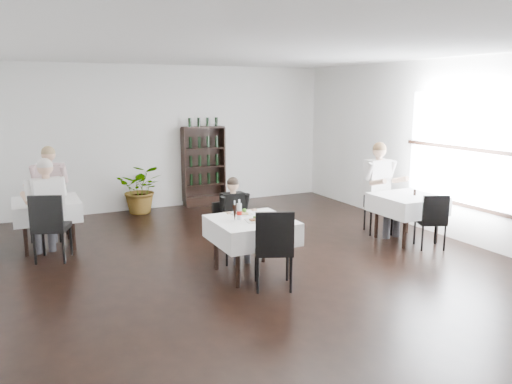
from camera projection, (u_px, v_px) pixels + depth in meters
room_shell at (272, 164)px, 6.66m from camera, size 9.00×9.00×9.00m
window_right at (460, 151)px, 8.15m from camera, size 0.06×2.30×1.85m
wine_shelf at (204, 167)px, 10.85m from camera, size 0.90×0.28×1.75m
main_table at (251, 230)px, 6.70m from camera, size 1.03×1.03×0.77m
left_table at (47, 209)px, 7.88m from camera, size 0.98×0.98×0.77m
right_table at (407, 204)px, 8.25m from camera, size 0.98×0.98×0.77m
potted_tree at (141, 189)px, 10.18m from camera, size 1.13×1.06×1.01m
main_chair_far at (228, 227)px, 7.32m from camera, size 0.45×0.45×0.86m
main_chair_near at (274, 244)px, 6.17m from camera, size 0.62×0.62×1.03m
left_chair_far at (49, 200)px, 8.42m from camera, size 0.66×0.66×1.14m
left_chair_near at (50, 223)px, 7.21m from camera, size 0.60×0.60×1.02m
right_chair_far at (377, 202)px, 8.79m from camera, size 0.56×0.56×0.94m
right_chair_near at (432, 218)px, 7.81m from camera, size 0.54×0.54×0.89m
diner_main at (235, 212)px, 7.29m from camera, size 0.46×0.46×1.23m
diner_left_far at (49, 185)px, 8.36m from camera, size 0.68×0.72×1.56m
diner_left_near at (46, 200)px, 7.33m from camera, size 0.62×0.65×1.51m
diner_right_far at (381, 181)px, 8.62m from camera, size 0.61×0.62×1.60m
plate_far at (242, 214)px, 6.91m from camera, size 0.28×0.28×0.08m
plate_near at (255, 220)px, 6.57m from camera, size 0.26×0.26×0.07m
pilsner_dark at (235, 213)px, 6.55m from camera, size 0.07×0.07×0.28m
pilsner_lager at (235, 212)px, 6.62m from camera, size 0.06×0.06×0.26m
coke_bottle at (239, 212)px, 6.63m from camera, size 0.07×0.07×0.28m
napkin_cutlery at (276, 221)px, 6.55m from camera, size 0.20×0.22×0.02m
pepper_mill at (415, 192)px, 8.21m from camera, size 0.04×0.04×0.10m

